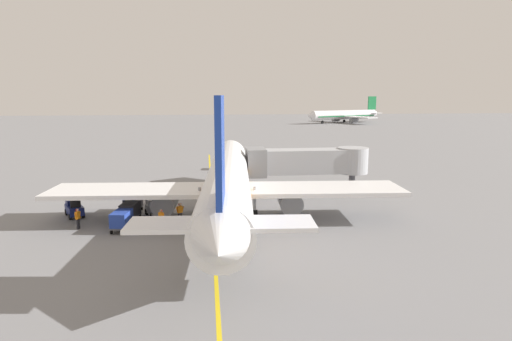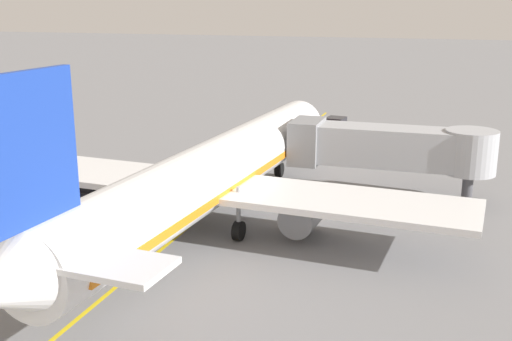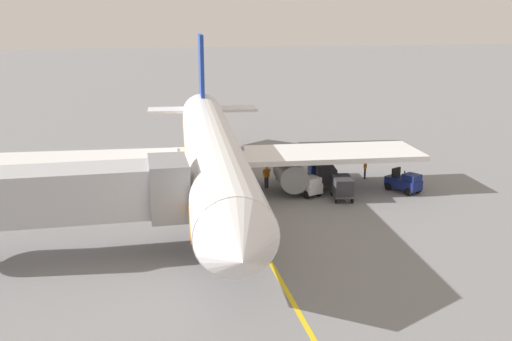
% 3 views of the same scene
% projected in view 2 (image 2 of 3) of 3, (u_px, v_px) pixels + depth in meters
% --- Properties ---
extents(ground_plane, '(400.00, 400.00, 0.00)m').
position_uv_depth(ground_plane, '(197.00, 220.00, 38.27)').
color(ground_plane, slate).
extents(gate_lead_in_line, '(0.24, 80.00, 0.01)m').
position_uv_depth(gate_lead_in_line, '(197.00, 220.00, 38.27)').
color(gate_lead_in_line, gold).
rests_on(gate_lead_in_line, ground).
extents(parked_airliner, '(30.30, 37.35, 10.63)m').
position_uv_depth(parked_airliner, '(214.00, 173.00, 36.63)').
color(parked_airliner, white).
rests_on(parked_airliner, ground).
extents(jet_bridge, '(13.54, 3.50, 4.98)m').
position_uv_depth(jet_bridge, '(390.00, 147.00, 42.08)').
color(jet_bridge, '#A8AAAF').
rests_on(jet_bridge, ground).
extents(pushback_tractor, '(2.80, 4.67, 2.40)m').
position_uv_depth(pushback_tractor, '(332.00, 133.00, 58.28)').
color(pushback_tractor, '#B21E1E').
rests_on(pushback_tractor, ground).
extents(baggage_tug_lead, '(2.20, 2.77, 1.62)m').
position_uv_depth(baggage_tug_lead, '(39.00, 186.00, 42.92)').
color(baggage_tug_lead, navy).
rests_on(baggage_tug_lead, ground).
extents(baggage_tug_trailing, '(2.06, 2.77, 1.62)m').
position_uv_depth(baggage_tug_trailing, '(126.00, 199.00, 40.11)').
color(baggage_tug_trailing, silver).
rests_on(baggage_tug_trailing, ground).
extents(baggage_cart_front, '(1.63, 2.97, 1.58)m').
position_uv_depth(baggage_cart_front, '(109.00, 186.00, 42.10)').
color(baggage_cart_front, '#4C4C51').
rests_on(baggage_cart_front, ground).
extents(baggage_cart_second_in_train, '(1.63, 2.97, 1.58)m').
position_uv_depth(baggage_cart_second_in_train, '(89.00, 198.00, 39.46)').
color(baggage_cart_second_in_train, '#4C4C51').
rests_on(baggage_cart_second_in_train, ground).
extents(baggage_cart_third_in_train, '(1.63, 2.97, 1.58)m').
position_uv_depth(baggage_cart_third_in_train, '(61.00, 211.00, 37.03)').
color(baggage_cart_third_in_train, '#4C4C51').
rests_on(baggage_cart_third_in_train, ground).
extents(ground_crew_wing_walker, '(0.37, 0.70, 1.69)m').
position_uv_depth(ground_crew_wing_walker, '(20.00, 201.00, 38.90)').
color(ground_crew_wing_walker, '#232328').
rests_on(ground_crew_wing_walker, ground).
extents(ground_crew_loader, '(0.70, 0.37, 1.69)m').
position_uv_depth(ground_crew_loader, '(143.00, 209.00, 37.37)').
color(ground_crew_loader, '#232328').
rests_on(ground_crew_loader, ground).
extents(ground_crew_marshaller, '(0.59, 0.56, 1.69)m').
position_uv_depth(ground_crew_marshaller, '(106.00, 217.00, 35.98)').
color(ground_crew_marshaller, '#232328').
rests_on(ground_crew_marshaller, ground).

